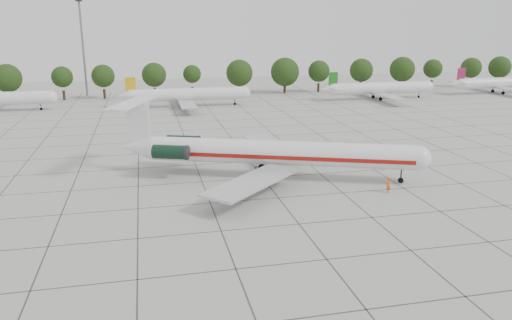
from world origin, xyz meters
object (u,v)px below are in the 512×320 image
(bg_airliner_c, at_px, (188,95))
(bg_airliner_e, at_px, (501,83))
(ground_crew, at_px, (388,185))
(main_airliner, at_px, (263,152))
(bg_airliner_d, at_px, (380,88))
(floodlight_mast, at_px, (83,43))

(bg_airliner_c, relative_size, bg_airliner_e, 1.00)
(bg_airliner_c, bearing_deg, ground_crew, -75.44)
(main_airliner, distance_m, bg_airliner_e, 105.45)
(bg_airliner_d, bearing_deg, floodlight_mast, 162.44)
(bg_airliner_d, bearing_deg, bg_airliner_c, -178.99)
(main_airliner, bearing_deg, ground_crew, -14.74)
(ground_crew, bearing_deg, bg_airliner_d, -148.33)
(bg_airliner_c, xyz_separation_m, bg_airliner_d, (50.46, 0.89, 0.00))
(bg_airliner_d, height_order, floodlight_mast, floodlight_mast)
(floodlight_mast, bearing_deg, bg_airliner_e, -10.36)
(bg_airliner_d, xyz_separation_m, floodlight_mast, (-76.11, 24.08, 11.37))
(bg_airliner_e, bearing_deg, bg_airliner_d, -175.52)
(bg_airliner_e, relative_size, floodlight_mast, 1.11)
(main_airliner, relative_size, bg_airliner_e, 1.41)
(main_airliner, height_order, ground_crew, main_airliner)
(ground_crew, height_order, bg_airliner_e, bg_airliner_e)
(bg_airliner_c, relative_size, bg_airliner_d, 1.00)
(ground_crew, relative_size, bg_airliner_d, 0.07)
(main_airliner, bearing_deg, bg_airliner_d, 73.53)
(ground_crew, bearing_deg, floodlight_mast, -97.96)
(main_airliner, distance_m, floodlight_mast, 89.53)
(floodlight_mast, bearing_deg, ground_crew, -65.04)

